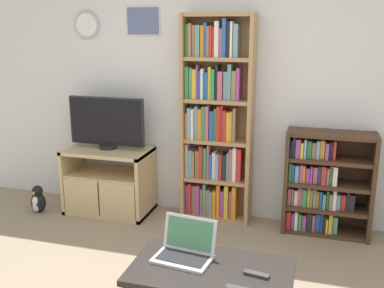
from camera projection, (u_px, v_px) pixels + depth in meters
name	position (u px, v px, depth m)	size (l,w,h in m)	color
wall_back	(227.00, 88.00, 4.39)	(6.05, 0.09, 2.60)	silver
tv_stand	(108.00, 181.00, 4.66)	(0.87, 0.50, 0.68)	tan
television	(107.00, 123.00, 4.55)	(0.80, 0.18, 0.53)	black
bookshelf_tall	(215.00, 123.00, 4.35)	(0.69, 0.24, 2.01)	tan
bookshelf_short	(322.00, 185.00, 4.17)	(0.79, 0.31, 0.97)	#472D1E
coffee_table	(211.00, 274.00, 2.87)	(1.03, 0.60, 0.40)	black
laptop	(186.00, 248.00, 2.99)	(0.40, 0.32, 0.26)	silver
remote_near_laptop	(257.00, 274.00, 2.78)	(0.17, 0.07, 0.02)	#38383A
penguin_figurine	(38.00, 200.00, 4.68)	(0.16, 0.14, 0.29)	black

